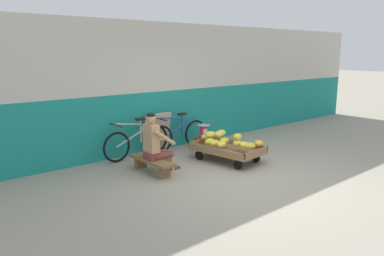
{
  "coord_description": "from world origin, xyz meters",
  "views": [
    {
      "loc": [
        -4.77,
        -4.2,
        2.24
      ],
      "look_at": [
        -0.08,
        1.37,
        0.75
      ],
      "focal_mm": 34.88,
      "sensor_mm": 36.0,
      "label": 1
    }
  ],
  "objects_px": {
    "bicycle_near_left": "(137,142)",
    "sign_board": "(157,132)",
    "low_bench": "(152,163)",
    "weighing_scale": "(204,131)",
    "banana_cart": "(227,150)",
    "plastic_crate": "(204,143)",
    "vendor_seated": "(155,143)",
    "bicycle_far_left": "(179,135)"
  },
  "relations": [
    {
      "from": "bicycle_near_left",
      "to": "bicycle_far_left",
      "type": "xyz_separation_m",
      "value": [
        1.1,
        -0.05,
        0.0
      ]
    },
    {
      "from": "vendor_seated",
      "to": "plastic_crate",
      "type": "height_order",
      "value": "vendor_seated"
    },
    {
      "from": "low_bench",
      "to": "weighing_scale",
      "type": "height_order",
      "value": "weighing_scale"
    },
    {
      "from": "plastic_crate",
      "to": "sign_board",
      "type": "relative_size",
      "value": 0.4
    },
    {
      "from": "bicycle_near_left",
      "to": "sign_board",
      "type": "bearing_deg",
      "value": 15.52
    },
    {
      "from": "plastic_crate",
      "to": "bicycle_near_left",
      "type": "bearing_deg",
      "value": 163.99
    },
    {
      "from": "banana_cart",
      "to": "low_bench",
      "type": "bearing_deg",
      "value": 167.56
    },
    {
      "from": "bicycle_far_left",
      "to": "low_bench",
      "type": "bearing_deg",
      "value": -144.78
    },
    {
      "from": "banana_cart",
      "to": "weighing_scale",
      "type": "xyz_separation_m",
      "value": [
        0.23,
        0.99,
        0.21
      ]
    },
    {
      "from": "banana_cart",
      "to": "vendor_seated",
      "type": "xyz_separation_m",
      "value": [
        -1.55,
        0.36,
        0.33
      ]
    },
    {
      "from": "weighing_scale",
      "to": "vendor_seated",
      "type": "bearing_deg",
      "value": -160.49
    },
    {
      "from": "vendor_seated",
      "to": "low_bench",
      "type": "bearing_deg",
      "value": 178.42
    },
    {
      "from": "vendor_seated",
      "to": "plastic_crate",
      "type": "relative_size",
      "value": 3.17
    },
    {
      "from": "bicycle_near_left",
      "to": "bicycle_far_left",
      "type": "height_order",
      "value": "same"
    },
    {
      "from": "weighing_scale",
      "to": "bicycle_near_left",
      "type": "height_order",
      "value": "bicycle_near_left"
    },
    {
      "from": "banana_cart",
      "to": "low_bench",
      "type": "relative_size",
      "value": 1.39
    },
    {
      "from": "sign_board",
      "to": "plastic_crate",
      "type": "bearing_deg",
      "value": -35.07
    },
    {
      "from": "bicycle_near_left",
      "to": "bicycle_far_left",
      "type": "bearing_deg",
      "value": -2.67
    },
    {
      "from": "low_bench",
      "to": "bicycle_far_left",
      "type": "bearing_deg",
      "value": 35.22
    },
    {
      "from": "banana_cart",
      "to": "vendor_seated",
      "type": "height_order",
      "value": "vendor_seated"
    },
    {
      "from": "vendor_seated",
      "to": "sign_board",
      "type": "bearing_deg",
      "value": 54.12
    },
    {
      "from": "banana_cart",
      "to": "weighing_scale",
      "type": "relative_size",
      "value": 5.11
    },
    {
      "from": "vendor_seated",
      "to": "bicycle_near_left",
      "type": "bearing_deg",
      "value": 76.45
    },
    {
      "from": "bicycle_near_left",
      "to": "vendor_seated",
      "type": "bearing_deg",
      "value": -103.55
    },
    {
      "from": "vendor_seated",
      "to": "weighing_scale",
      "type": "xyz_separation_m",
      "value": [
        1.78,
        0.63,
        -0.11
      ]
    },
    {
      "from": "banana_cart",
      "to": "plastic_crate",
      "type": "distance_m",
      "value": 1.02
    },
    {
      "from": "low_bench",
      "to": "sign_board",
      "type": "bearing_deg",
      "value": 51.51
    },
    {
      "from": "bicycle_far_left",
      "to": "weighing_scale",
      "type": "bearing_deg",
      "value": -42.02
    },
    {
      "from": "banana_cart",
      "to": "plastic_crate",
      "type": "height_order",
      "value": "banana_cart"
    },
    {
      "from": "banana_cart",
      "to": "plastic_crate",
      "type": "relative_size",
      "value": 4.26
    },
    {
      "from": "vendor_seated",
      "to": "weighing_scale",
      "type": "height_order",
      "value": "vendor_seated"
    },
    {
      "from": "vendor_seated",
      "to": "bicycle_near_left",
      "type": "height_order",
      "value": "vendor_seated"
    },
    {
      "from": "low_bench",
      "to": "plastic_crate",
      "type": "distance_m",
      "value": 1.98
    },
    {
      "from": "vendor_seated",
      "to": "sign_board",
      "type": "height_order",
      "value": "vendor_seated"
    },
    {
      "from": "bicycle_near_left",
      "to": "sign_board",
      "type": "height_order",
      "value": "sign_board"
    },
    {
      "from": "low_bench",
      "to": "bicycle_near_left",
      "type": "xyz_separation_m",
      "value": [
        0.35,
        1.07,
        0.15
      ]
    },
    {
      "from": "bicycle_near_left",
      "to": "plastic_crate",
      "type": "bearing_deg",
      "value": -16.01
    },
    {
      "from": "vendor_seated",
      "to": "sign_board",
      "type": "xyz_separation_m",
      "value": [
        0.9,
        1.25,
        -0.12
      ]
    },
    {
      "from": "vendor_seated",
      "to": "plastic_crate",
      "type": "bearing_deg",
      "value": 19.54
    },
    {
      "from": "low_bench",
      "to": "weighing_scale",
      "type": "bearing_deg",
      "value": 18.59
    },
    {
      "from": "bicycle_far_left",
      "to": "banana_cart",
      "type": "bearing_deg",
      "value": -81.78
    },
    {
      "from": "banana_cart",
      "to": "bicycle_far_left",
      "type": "relative_size",
      "value": 0.92
    }
  ]
}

